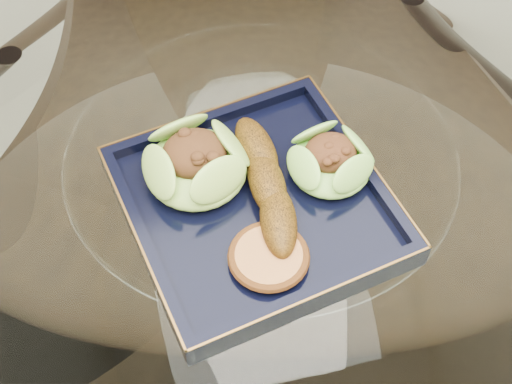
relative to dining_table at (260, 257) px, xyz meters
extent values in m
cylinder|color=white|center=(0.00, 0.00, 0.16)|extent=(1.10, 1.10, 0.01)
torus|color=black|center=(0.00, 0.00, 0.16)|extent=(1.13, 1.13, 0.02)
cylinder|color=black|center=(0.28, 0.28, -0.22)|extent=(0.04, 0.04, 0.75)
cylinder|color=black|center=(-0.28, 0.28, -0.22)|extent=(0.04, 0.04, 0.75)
cube|color=#321F10|center=(0.08, 0.31, -0.12)|extent=(0.43, 0.43, 0.04)
cylinder|color=#321F10|center=(-0.10, 0.13, -0.37)|extent=(0.03, 0.03, 0.46)
cylinder|color=#321F10|center=(0.26, 0.13, -0.37)|extent=(0.03, 0.03, 0.46)
cylinder|color=#321F10|center=(-0.11, 0.49, -0.37)|extent=(0.03, 0.03, 0.46)
cylinder|color=#321F10|center=(0.25, 0.50, -0.37)|extent=(0.03, 0.03, 0.46)
cube|color=black|center=(-0.01, -0.04, 0.17)|extent=(0.32, 0.32, 0.02)
ellipsoid|color=#59912A|center=(-0.07, 0.01, 0.20)|extent=(0.12, 0.12, 0.04)
ellipsoid|color=#5EB033|center=(0.08, -0.01, 0.20)|extent=(0.10, 0.10, 0.03)
ellipsoid|color=#633D0A|center=(0.00, -0.03, 0.20)|extent=(0.04, 0.18, 0.03)
cylinder|color=#C17E40|center=(-0.02, -0.11, 0.19)|extent=(0.10, 0.10, 0.01)
camera|label=1|loc=(-0.11, -0.47, 0.82)|focal=50.00mm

